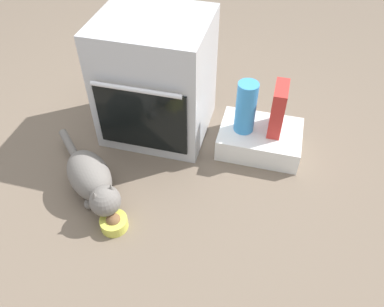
{
  "coord_description": "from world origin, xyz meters",
  "views": [
    {
      "loc": [
        0.61,
        -1.22,
        1.55
      ],
      "look_at": [
        0.28,
        0.05,
        0.25
      ],
      "focal_mm": 36.19,
      "sensor_mm": 36.0,
      "label": 1
    }
  ],
  "objects_px": {
    "water_bottle": "(246,107)",
    "food_bowl": "(114,222)",
    "pantry_cabinet": "(260,139)",
    "cat": "(92,180)",
    "cereal_box": "(278,109)",
    "oven": "(156,79)"
  },
  "relations": [
    {
      "from": "water_bottle",
      "to": "oven",
      "type": "bearing_deg",
      "value": 174.24
    },
    {
      "from": "water_bottle",
      "to": "food_bowl",
      "type": "bearing_deg",
      "value": -124.99
    },
    {
      "from": "food_bowl",
      "to": "cat",
      "type": "relative_size",
      "value": 0.24
    },
    {
      "from": "food_bowl",
      "to": "cat",
      "type": "bearing_deg",
      "value": 136.92
    },
    {
      "from": "oven",
      "to": "cereal_box",
      "type": "relative_size",
      "value": 2.47
    },
    {
      "from": "cereal_box",
      "to": "food_bowl",
      "type": "bearing_deg",
      "value": -131.46
    },
    {
      "from": "oven",
      "to": "cat",
      "type": "height_order",
      "value": "oven"
    },
    {
      "from": "pantry_cabinet",
      "to": "cat",
      "type": "distance_m",
      "value": 0.95
    },
    {
      "from": "pantry_cabinet",
      "to": "food_bowl",
      "type": "relative_size",
      "value": 3.45
    },
    {
      "from": "oven",
      "to": "cereal_box",
      "type": "distance_m",
      "value": 0.68
    },
    {
      "from": "pantry_cabinet",
      "to": "cereal_box",
      "type": "height_order",
      "value": "cereal_box"
    },
    {
      "from": "food_bowl",
      "to": "pantry_cabinet",
      "type": "bearing_deg",
      "value": 50.57
    },
    {
      "from": "oven",
      "to": "food_bowl",
      "type": "distance_m",
      "value": 0.82
    },
    {
      "from": "cat",
      "to": "cereal_box",
      "type": "height_order",
      "value": "cereal_box"
    },
    {
      "from": "pantry_cabinet",
      "to": "cereal_box",
      "type": "xyz_separation_m",
      "value": [
        0.07,
        0.03,
        0.21
      ]
    },
    {
      "from": "oven",
      "to": "cat",
      "type": "bearing_deg",
      "value": -104.29
    },
    {
      "from": "food_bowl",
      "to": "water_bottle",
      "type": "distance_m",
      "value": 0.9
    },
    {
      "from": "cat",
      "to": "cereal_box",
      "type": "relative_size",
      "value": 1.95
    },
    {
      "from": "pantry_cabinet",
      "to": "cereal_box",
      "type": "relative_size",
      "value": 1.62
    },
    {
      "from": "cat",
      "to": "cereal_box",
      "type": "distance_m",
      "value": 1.03
    },
    {
      "from": "oven",
      "to": "cereal_box",
      "type": "bearing_deg",
      "value": -0.81
    },
    {
      "from": "oven",
      "to": "cat",
      "type": "distance_m",
      "value": 0.66
    }
  ]
}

